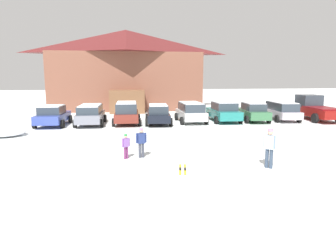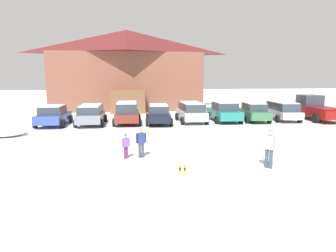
{
  "view_description": "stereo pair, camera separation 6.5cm",
  "coord_description": "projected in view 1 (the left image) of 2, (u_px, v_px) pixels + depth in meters",
  "views": [
    {
      "loc": [
        -3.37,
        -9.5,
        3.79
      ],
      "look_at": [
        -1.17,
        5.93,
        1.21
      ],
      "focal_mm": 32.0,
      "sensor_mm": 36.0,
      "label": 1
    },
    {
      "loc": [
        -3.31,
        -9.51,
        3.79
      ],
      "look_at": [
        -1.17,
        5.93,
        1.21
      ],
      "focal_mm": 32.0,
      "sensor_mm": 36.0,
      "label": 2
    }
  ],
  "objects": [
    {
      "name": "ground",
      "position": [
        225.0,
        187.0,
        10.37
      ],
      "size": [
        160.0,
        160.0,
        0.0
      ],
      "primitive_type": "plane",
      "color": "white"
    },
    {
      "name": "ski_lodge",
      "position": [
        126.0,
        69.0,
        35.36
      ],
      "size": [
        17.37,
        9.87,
        9.16
      ],
      "color": "brown",
      "rests_on": "ground"
    },
    {
      "name": "parked_blue_hatchback",
      "position": [
        53.0,
        115.0,
        23.28
      ],
      "size": [
        2.37,
        4.26,
        1.59
      ],
      "color": "#3649A7",
      "rests_on": "ground"
    },
    {
      "name": "parked_grey_wagon",
      "position": [
        91.0,
        114.0,
        23.66
      ],
      "size": [
        2.29,
        4.33,
        1.6
      ],
      "color": "slate",
      "rests_on": "ground"
    },
    {
      "name": "parked_maroon_van",
      "position": [
        127.0,
        112.0,
        24.12
      ],
      "size": [
        2.28,
        4.11,
        1.77
      ],
      "color": "maroon",
      "rests_on": "ground"
    },
    {
      "name": "parked_black_sedan",
      "position": [
        158.0,
        114.0,
        24.35
      ],
      "size": [
        2.34,
        4.8,
        1.57
      ],
      "color": "black",
      "rests_on": "ground"
    },
    {
      "name": "parked_white_suv",
      "position": [
        191.0,
        112.0,
        25.01
      ],
      "size": [
        2.24,
        4.19,
        1.68
      ],
      "color": "silver",
      "rests_on": "ground"
    },
    {
      "name": "parked_teal_hatchback",
      "position": [
        224.0,
        111.0,
        25.47
      ],
      "size": [
        2.29,
        4.44,
        1.7
      ],
      "color": "#217C77",
      "rests_on": "ground"
    },
    {
      "name": "parked_green_coupe",
      "position": [
        253.0,
        112.0,
        25.67
      ],
      "size": [
        2.31,
        4.39,
        1.61
      ],
      "color": "#376D45",
      "rests_on": "ground"
    },
    {
      "name": "parked_silver_wagon",
      "position": [
        281.0,
        110.0,
        26.21
      ],
      "size": [
        2.38,
        4.62,
        1.63
      ],
      "color": "#C2B6C4",
      "rests_on": "ground"
    },
    {
      "name": "pickup_truck",
      "position": [
        314.0,
        108.0,
        26.57
      ],
      "size": [
        2.53,
        5.75,
        2.15
      ],
      "color": "maroon",
      "rests_on": "ground"
    },
    {
      "name": "skier_child_in_purple_jacket",
      "position": [
        126.0,
        145.0,
        13.87
      ],
      "size": [
        0.38,
        0.29,
        1.16
      ],
      "color": "#722E61",
      "rests_on": "ground"
    },
    {
      "name": "skier_teen_in_navy_coat",
      "position": [
        141.0,
        141.0,
        14.05
      ],
      "size": [
        0.51,
        0.28,
        1.41
      ],
      "color": "#3C3F4C",
      "rests_on": "ground"
    },
    {
      "name": "skier_adult_in_blue_parka",
      "position": [
        270.0,
        146.0,
        12.42
      ],
      "size": [
        0.46,
        0.48,
        1.67
      ],
      "color": "#334256",
      "rests_on": "ground"
    },
    {
      "name": "pair_of_skis",
      "position": [
        183.0,
        169.0,
        12.31
      ],
      "size": [
        0.55,
        1.45,
        0.08
      ],
      "color": "gold",
      "rests_on": "ground"
    },
    {
      "name": "plowed_snow_pile",
      "position": [
        3.0,
        132.0,
        19.23
      ],
      "size": [
        2.78,
        2.23,
        0.54
      ],
      "primitive_type": "ellipsoid",
      "color": "white",
      "rests_on": "ground"
    }
  ]
}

